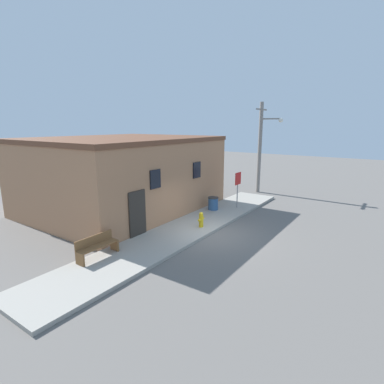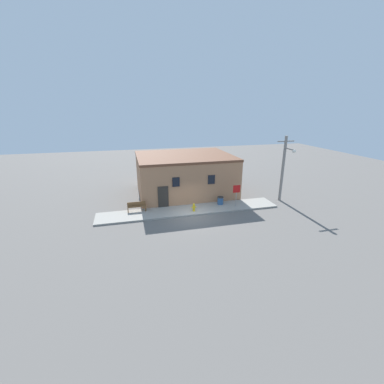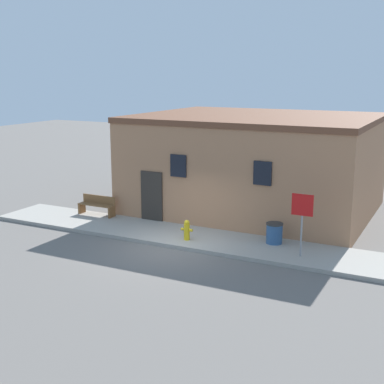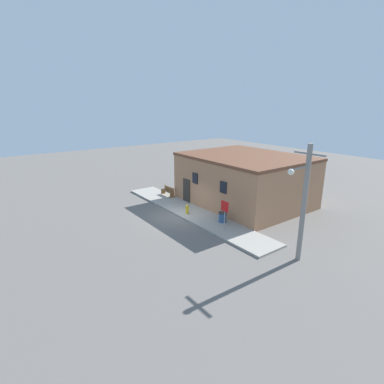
% 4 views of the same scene
% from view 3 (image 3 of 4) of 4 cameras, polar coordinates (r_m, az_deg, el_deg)
% --- Properties ---
extents(ground_plane, '(80.00, 80.00, 0.00)m').
position_cam_3_polar(ground_plane, '(19.30, -2.33, -6.02)').
color(ground_plane, '#66605B').
extents(sidewalk, '(16.97, 2.56, 0.14)m').
position_cam_3_polar(sidewalk, '(20.35, -0.56, -4.82)').
color(sidewalk, '#9E998E').
rests_on(sidewalk, ground).
extents(brick_building, '(10.21, 8.35, 4.34)m').
position_cam_3_polar(brick_building, '(24.38, 6.87, 3.09)').
color(brick_building, '#A87551').
rests_on(brick_building, ground).
extents(fire_hydrant, '(0.46, 0.22, 0.75)m').
position_cam_3_polar(fire_hydrant, '(19.67, -0.56, -4.08)').
color(fire_hydrant, gold).
rests_on(fire_hydrant, sidewalk).
extents(stop_sign, '(0.73, 0.06, 2.14)m').
position_cam_3_polar(stop_sign, '(17.99, 11.67, -2.18)').
color(stop_sign, gray).
rests_on(stop_sign, sidewalk).
extents(bench, '(1.67, 0.44, 0.84)m').
position_cam_3_polar(bench, '(23.44, -10.09, -1.40)').
color(bench, brown).
rests_on(bench, sidewalk).
extents(trash_bin, '(0.61, 0.61, 0.75)m').
position_cam_3_polar(trash_bin, '(19.51, 8.78, -4.35)').
color(trash_bin, '#2D517F').
rests_on(trash_bin, sidewalk).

